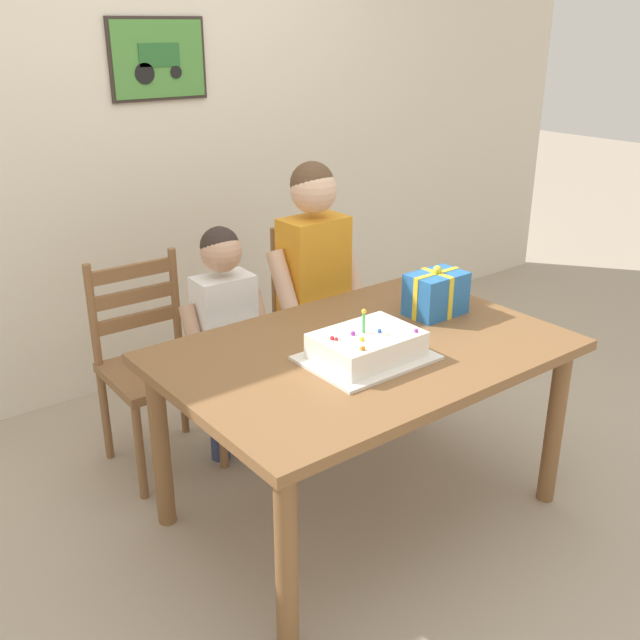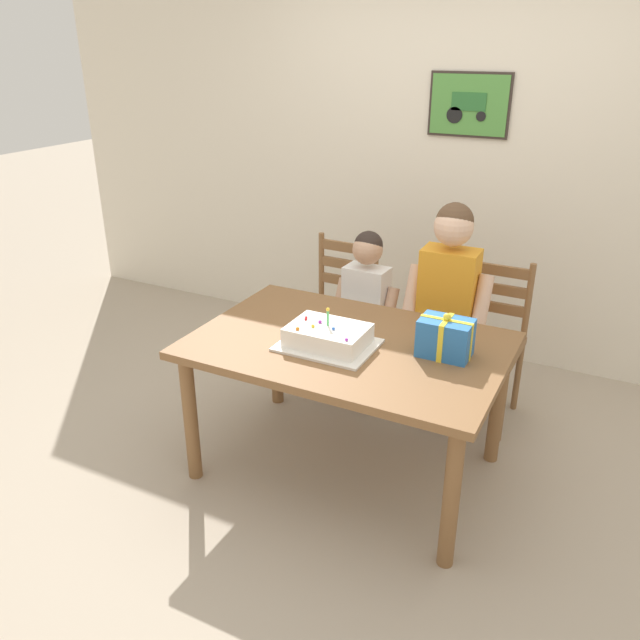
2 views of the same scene
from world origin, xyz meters
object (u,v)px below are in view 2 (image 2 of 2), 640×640
Objects in this scene: birthday_cake at (328,337)px; chair_left at (337,312)px; child_younger at (366,302)px; dining_table at (348,358)px; child_older at (448,295)px; chair_right at (484,341)px; gift_box_red_large at (445,338)px.

chair_left reaches higher than birthday_cake.
chair_left is 0.36m from child_younger.
child_older is (0.28, 0.67, 0.14)m from dining_table.
dining_table is 1.60× the size of chair_right.
gift_box_red_large is at bearing 9.32° from dining_table.
chair_right is 0.72× the size of child_older.
dining_table is at bearing -118.93° from chair_right.
chair_left is 0.82m from child_older.
birthday_cake is at bearing -119.84° from chair_right.
child_older is at bearing 65.47° from birthday_cake.
chair_left is 1.00× the size of chair_right.
birthday_cake is 1.05m from chair_left.
dining_table is at bearing -170.68° from gift_box_red_large.
child_younger reaches higher than chair_right.
child_younger reaches higher than gift_box_red_large.
gift_box_red_large is at bearing -43.09° from child_younger.
child_older is at bearing -12.71° from chair_left.
child_younger is (0.27, -0.17, 0.18)m from chair_left.
birthday_cake is 1.83× the size of gift_box_red_large.
gift_box_red_large reaches higher than birthday_cake.
birthday_cake is 0.48× the size of chair_left.
child_younger is at bearing -32.19° from chair_left.
child_younger is at bearing -165.85° from chair_right.
child_older reaches higher than dining_table.
chair_right is (0.02, 0.77, -0.35)m from gift_box_red_large.
gift_box_red_large is (0.51, 0.16, 0.04)m from birthday_cake.
gift_box_red_large is at bearing -40.23° from chair_left.
gift_box_red_large is 0.62m from child_older.
gift_box_red_large is 0.90m from child_younger.
child_older reaches higher than gift_box_red_large.
chair_right is at bearing 88.52° from gift_box_red_large.
birthday_cake is 0.48× the size of chair_right.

